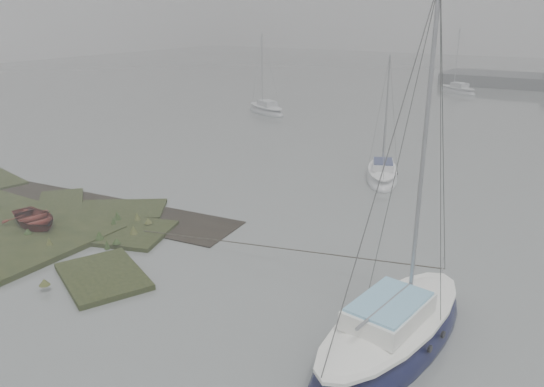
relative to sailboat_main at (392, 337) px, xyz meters
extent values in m
plane|color=slate|center=(-10.42, 29.02, -0.32)|extent=(160.00, 160.00, 0.00)
ellipsoid|color=black|center=(0.00, 0.02, -0.20)|extent=(3.40, 7.61, 1.78)
ellipsoid|color=white|center=(0.00, 0.02, 0.52)|extent=(2.79, 6.61, 0.50)
cube|color=white|center=(-0.04, -0.30, 0.96)|extent=(1.90, 2.71, 0.52)
cube|color=#85C4E7|center=(-0.04, -0.30, 1.25)|extent=(1.77, 2.49, 0.08)
cylinder|color=#939399|center=(0.13, 0.95, 5.09)|extent=(0.12, 0.12, 8.40)
cylinder|color=#939399|center=(-0.07, -0.50, 1.25)|extent=(0.49, 2.92, 0.09)
ellipsoid|color=silver|center=(-5.86, 14.76, -0.23)|extent=(3.44, 5.36, 1.24)
ellipsoid|color=white|center=(-5.86, 14.76, 0.26)|extent=(2.88, 4.63, 0.35)
cube|color=white|center=(-5.78, 14.56, 0.57)|extent=(1.66, 2.03, 0.36)
cube|color=#141D4C|center=(-5.78, 14.56, 0.77)|extent=(1.54, 1.87, 0.06)
cylinder|color=#939399|center=(-6.10, 15.37, 3.43)|extent=(0.08, 0.08, 5.83)
cylinder|color=#939399|center=(-5.73, 14.42, 0.77)|extent=(0.81, 1.92, 0.07)
ellipsoid|color=#9DA1A7|center=(-22.23, 28.45, -0.23)|extent=(5.63, 4.08, 1.32)
ellipsoid|color=silver|center=(-22.23, 28.45, 0.30)|extent=(4.84, 3.44, 0.37)
cube|color=silver|center=(-22.03, 28.34, 0.62)|extent=(2.18, 1.89, 0.39)
cube|color=#ACB2B7|center=(-22.03, 28.34, 0.84)|extent=(2.01, 1.75, 0.06)
cylinder|color=#939399|center=(-22.85, 28.77, 3.66)|extent=(0.09, 0.09, 6.19)
cylinder|color=#939399|center=(-21.89, 28.27, 0.84)|extent=(1.95, 1.06, 0.07)
ellipsoid|color=silver|center=(-10.44, 50.86, -0.23)|extent=(5.45, 4.60, 1.32)
ellipsoid|color=silver|center=(-10.44, 50.86, 0.30)|extent=(4.68, 3.90, 0.37)
cube|color=silver|center=(-10.26, 50.72, 0.62)|extent=(2.19, 2.03, 0.39)
cube|color=silver|center=(-10.26, 50.72, 0.84)|extent=(2.02, 1.87, 0.06)
cylinder|color=#939399|center=(-11.01, 51.26, 3.67)|extent=(0.09, 0.09, 6.20)
cylinder|color=#939399|center=(-10.13, 50.63, 0.84)|extent=(1.81, 1.32, 0.07)
imported|color=maroon|center=(-15.80, 0.02, 0.20)|extent=(3.30, 2.68, 0.60)
camera|label=1|loc=(3.82, -12.39, 8.51)|focal=35.00mm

